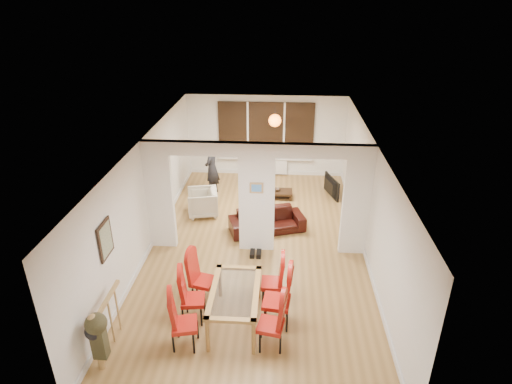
# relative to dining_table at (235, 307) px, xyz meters

# --- Properties ---
(floor) EXTENTS (5.00, 9.00, 0.01)m
(floor) POSITION_rel_dining_table_xyz_m (0.22, 2.52, -0.36)
(floor) COLOR olive
(floor) RESTS_ON ground
(room_walls) EXTENTS (5.00, 9.00, 2.60)m
(room_walls) POSITION_rel_dining_table_xyz_m (0.22, 2.52, 0.94)
(room_walls) COLOR silver
(room_walls) RESTS_ON floor
(divider_wall) EXTENTS (5.00, 0.18, 2.60)m
(divider_wall) POSITION_rel_dining_table_xyz_m (0.22, 2.52, 0.94)
(divider_wall) COLOR white
(divider_wall) RESTS_ON floor
(bay_window_blinds) EXTENTS (3.00, 0.08, 1.80)m
(bay_window_blinds) POSITION_rel_dining_table_xyz_m (0.22, 6.96, 1.14)
(bay_window_blinds) COLOR black
(bay_window_blinds) RESTS_ON room_walls
(radiator) EXTENTS (1.40, 0.08, 0.50)m
(radiator) POSITION_rel_dining_table_xyz_m (0.22, 6.92, -0.06)
(radiator) COLOR white
(radiator) RESTS_ON floor
(pendant_light) EXTENTS (0.36, 0.36, 0.36)m
(pendant_light) POSITION_rel_dining_table_xyz_m (0.52, 5.82, 1.79)
(pendant_light) COLOR orange
(pendant_light) RESTS_ON room_walls
(stair_newel) EXTENTS (0.40, 1.20, 1.10)m
(stair_newel) POSITION_rel_dining_table_xyz_m (-2.03, -0.68, 0.19)
(stair_newel) COLOR #A7844D
(stair_newel) RESTS_ON floor
(wall_poster) EXTENTS (0.04, 0.52, 0.67)m
(wall_poster) POSITION_rel_dining_table_xyz_m (-2.25, 0.12, 1.24)
(wall_poster) COLOR gray
(wall_poster) RESTS_ON room_walls
(pillar_photo) EXTENTS (0.30, 0.03, 0.25)m
(pillar_photo) POSITION_rel_dining_table_xyz_m (0.22, 2.42, 1.24)
(pillar_photo) COLOR #4C8CD8
(pillar_photo) RESTS_ON divider_wall
(dining_table) EXTENTS (0.86, 1.53, 0.72)m
(dining_table) POSITION_rel_dining_table_xyz_m (0.00, 0.00, 0.00)
(dining_table) COLOR olive
(dining_table) RESTS_ON floor
(dining_chair_la) EXTENTS (0.50, 0.50, 1.06)m
(dining_chair_la) POSITION_rel_dining_table_xyz_m (-0.78, -0.61, 0.17)
(dining_chair_la) COLOR maroon
(dining_chair_la) RESTS_ON floor
(dining_chair_lb) EXTENTS (0.47, 0.47, 1.04)m
(dining_chair_lb) POSITION_rel_dining_table_xyz_m (-0.77, 0.04, 0.16)
(dining_chair_lb) COLOR maroon
(dining_chair_lb) RESTS_ON floor
(dining_chair_lc) EXTENTS (0.52, 0.52, 1.06)m
(dining_chair_lc) POSITION_rel_dining_table_xyz_m (-0.69, 0.58, 0.17)
(dining_chair_lc) COLOR maroon
(dining_chair_lc) RESTS_ON floor
(dining_chair_ra) EXTENTS (0.49, 0.49, 1.05)m
(dining_chair_ra) POSITION_rel_dining_table_xyz_m (0.65, -0.52, 0.16)
(dining_chair_ra) COLOR maroon
(dining_chair_ra) RESTS_ON floor
(dining_chair_rb) EXTENTS (0.52, 0.52, 1.18)m
(dining_chair_rb) POSITION_rel_dining_table_xyz_m (0.74, 0.02, 0.23)
(dining_chair_rb) COLOR maroon
(dining_chair_rb) RESTS_ON floor
(dining_chair_rc) EXTENTS (0.41, 0.41, 1.02)m
(dining_chair_rc) POSITION_rel_dining_table_xyz_m (0.64, 0.63, 0.15)
(dining_chair_rc) COLOR maroon
(dining_chair_rc) RESTS_ON floor
(sofa) EXTENTS (1.99, 1.26, 0.54)m
(sofa) POSITION_rel_dining_table_xyz_m (0.43, 3.34, -0.09)
(sofa) COLOR black
(sofa) RESTS_ON floor
(armchair) EXTENTS (0.91, 0.93, 0.72)m
(armchair) POSITION_rel_dining_table_xyz_m (-1.33, 4.09, -0.00)
(armchair) COLOR beige
(armchair) RESTS_ON floor
(person) EXTENTS (0.68, 0.53, 1.64)m
(person) POSITION_rel_dining_table_xyz_m (-1.27, 5.37, 0.46)
(person) COLOR black
(person) RESTS_ON floor
(television) EXTENTS (0.99, 0.43, 0.58)m
(television) POSITION_rel_dining_table_xyz_m (2.14, 5.48, -0.07)
(television) COLOR black
(television) RESTS_ON floor
(coffee_table) EXTENTS (1.04, 0.72, 0.22)m
(coffee_table) POSITION_rel_dining_table_xyz_m (0.60, 5.24, -0.25)
(coffee_table) COLOR black
(coffee_table) RESTS_ON floor
(bottle) EXTENTS (0.07, 0.07, 0.27)m
(bottle) POSITION_rel_dining_table_xyz_m (0.41, 5.21, -0.00)
(bottle) COLOR #143F19
(bottle) RESTS_ON coffee_table
(bowl) EXTENTS (0.20, 0.20, 0.05)m
(bowl) POSITION_rel_dining_table_xyz_m (0.63, 5.27, -0.12)
(bowl) COLOR black
(bowl) RESTS_ON coffee_table
(shoes) EXTENTS (0.26, 0.28, 0.11)m
(shoes) POSITION_rel_dining_table_xyz_m (0.22, 2.18, -0.31)
(shoes) COLOR black
(shoes) RESTS_ON floor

